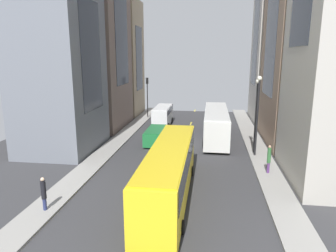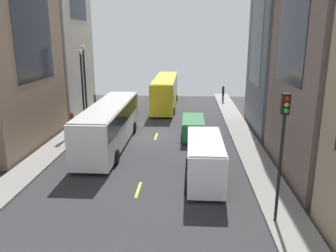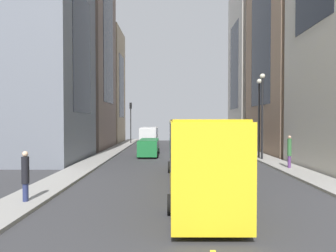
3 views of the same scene
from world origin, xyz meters
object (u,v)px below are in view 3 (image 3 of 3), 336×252
at_px(pedestrian_walking_far, 25,174).
at_px(pedestrian_waiting_curb, 289,150).
at_px(car_green_0, 149,146).
at_px(traffic_light_near_corner, 131,115).
at_px(delivery_van_white, 149,135).
at_px(pedestrian_crossing_mid, 256,144).
at_px(city_bus_white, 210,134).
at_px(streetcar_yellow, 193,147).

height_order(pedestrian_walking_far, pedestrian_waiting_curb, pedestrian_waiting_curb).
distance_m(car_green_0, traffic_light_near_corner, 14.57).
relative_size(delivery_van_white, car_green_0, 1.27).
xyz_separation_m(pedestrian_crossing_mid, pedestrian_walking_far, (14.58, 15.80, 0.09)).
xyz_separation_m(city_bus_white, car_green_0, (6.53, 2.84, -1.04)).
bearing_deg(streetcar_yellow, car_green_0, -75.73).
bearing_deg(city_bus_white, pedestrian_walking_far, 60.56).
bearing_deg(city_bus_white, traffic_light_near_corner, -46.88).
bearing_deg(delivery_van_white, streetcar_yellow, 100.02).
distance_m(pedestrian_crossing_mid, pedestrian_waiting_curb, 7.59).
bearing_deg(streetcar_yellow, traffic_light_near_corner, -75.39).
xyz_separation_m(pedestrian_crossing_mid, traffic_light_near_corner, (14.20, -13.79, 3.09)).
bearing_deg(pedestrian_crossing_mid, delivery_van_white, 133.90).
relative_size(streetcar_yellow, pedestrian_walking_far, 6.34).
relative_size(pedestrian_crossing_mid, pedestrian_walking_far, 0.92).
distance_m(car_green_0, pedestrian_waiting_curb, 13.08).
bearing_deg(city_bus_white, streetcar_yellow, 78.34).
distance_m(delivery_van_white, pedestrian_waiting_curb, 20.08).
relative_size(streetcar_yellow, pedestrian_crossing_mid, 6.87).
bearing_deg(city_bus_white, delivery_van_white, -40.95).
xyz_separation_m(streetcar_yellow, traffic_light_near_corner, (6.94, -26.61, 2.16)).
height_order(pedestrian_crossing_mid, pedestrian_waiting_curb, pedestrian_waiting_curb).
bearing_deg(car_green_0, delivery_van_white, -86.26).
xyz_separation_m(city_bus_white, pedestrian_crossing_mid, (-4.02, 2.91, -0.82)).
bearing_deg(pedestrian_waiting_curb, traffic_light_near_corner, 78.42).
relative_size(pedestrian_waiting_curb, traffic_light_near_corner, 0.39).
relative_size(pedestrian_walking_far, traffic_light_near_corner, 0.35).
relative_size(pedestrian_walking_far, pedestrian_waiting_curb, 0.92).
height_order(pedestrian_walking_far, traffic_light_near_corner, traffic_light_near_corner).
bearing_deg(pedestrian_walking_far, pedestrian_waiting_curb, 146.75).
relative_size(delivery_van_white, traffic_light_near_corner, 1.01).
xyz_separation_m(delivery_van_white, pedestrian_crossing_mid, (-11.14, 9.09, -0.32)).
height_order(city_bus_white, delivery_van_white, city_bus_white).
relative_size(pedestrian_crossing_mid, pedestrian_waiting_curb, 0.85).
distance_m(car_green_0, pedestrian_crossing_mid, 10.55).
distance_m(streetcar_yellow, delivery_van_white, 22.26).
relative_size(car_green_0, pedestrian_walking_far, 2.24).
bearing_deg(pedestrian_crossing_mid, streetcar_yellow, -126.41).
bearing_deg(streetcar_yellow, city_bus_white, -101.66).
height_order(delivery_van_white, pedestrian_walking_far, delivery_van_white).
relative_size(city_bus_white, pedestrian_crossing_mid, 6.35).
distance_m(city_bus_white, car_green_0, 7.19).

